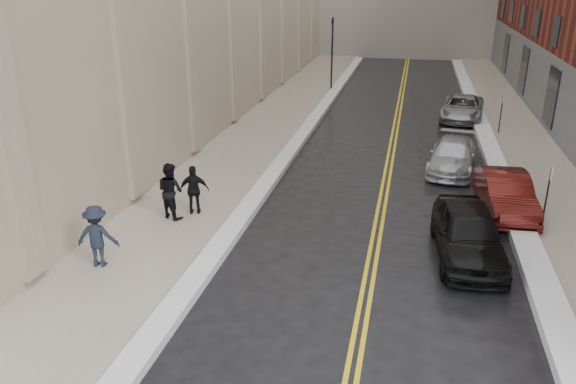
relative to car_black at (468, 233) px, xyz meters
The scene contains 17 objects.
ground 7.53m from the car_black, 134.62° to the right, with size 160.00×160.00×0.00m, color black.
sidewalk_left 14.48m from the car_black, 132.45° to the left, with size 4.00×64.00×0.15m, color gray.
sidewalk_right 11.33m from the car_black, 70.69° to the left, with size 3.00×64.00×0.15m, color gray.
lane_stripe_a 11.08m from the car_black, 105.11° to the left, with size 0.12×64.00×0.01m, color gold.
lane_stripe_b 11.02m from the car_black, 103.90° to the left, with size 0.12×64.00×0.01m, color gold.
snow_ridge_left 13.04m from the car_black, 124.96° to the left, with size 0.70×60.80×0.26m, color white.
snow_ridge_right 10.86m from the car_black, 79.96° to the left, with size 0.85×60.80×0.30m, color white.
traffic_signal 25.99m from the car_black, 107.67° to the left, with size 0.18×0.15×5.20m.
parking_sign_near 3.79m from the car_black, 45.32° to the left, with size 0.06×0.35×2.23m.
parking_sign_far 14.92m from the car_black, 79.80° to the left, with size 0.06×0.35×2.23m.
car_black is the anchor object (origin of this frame).
car_maroon 4.13m from the car_black, 68.14° to the left, with size 1.55×4.45×1.47m, color #4A110D.
car_silver_near 8.28m from the car_black, 90.42° to the left, with size 1.87×4.60×1.33m, color #A1A5A8.
car_silver_far 17.91m from the car_black, 87.03° to the left, with size 2.31×5.00×1.39m, color gray.
pedestrian_a 9.83m from the car_black, behind, with size 0.96×0.74×1.97m, color black.
pedestrian_b 10.91m from the car_black, 163.31° to the right, with size 1.20×0.69×1.85m, color black.
pedestrian_c 9.21m from the car_black, behind, with size 1.03×0.43×1.75m, color black.
Camera 1 is at (3.30, -10.70, 8.08)m, focal length 35.00 mm.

